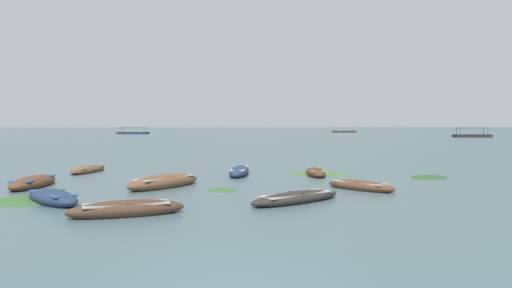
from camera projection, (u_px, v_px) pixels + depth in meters
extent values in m
plane|color=#476066|center=(281.00, 127.00, 1504.11)|extent=(6000.00, 6000.00, 0.00)
cone|color=slate|center=(35.00, 100.00, 2205.70)|extent=(937.42, 937.42, 257.47)
cone|color=slate|center=(153.00, 100.00, 2216.79)|extent=(971.80, 971.80, 265.09)
cone|color=slate|center=(345.00, 94.00, 2395.81)|extent=(921.27, 921.27, 345.26)
ellipsoid|color=navy|center=(239.00, 171.00, 25.77)|extent=(1.08, 4.32, 0.61)
cube|color=#B7B2A3|center=(239.00, 168.00, 25.76)|extent=(0.78, 3.11, 0.05)
cube|color=navy|center=(239.00, 167.00, 25.76)|extent=(0.73, 0.08, 0.04)
ellipsoid|color=brown|center=(165.00, 182.00, 20.53)|extent=(3.22, 4.32, 0.72)
cube|color=#B7B2A3|center=(165.00, 178.00, 20.52)|extent=(2.32, 3.11, 0.05)
cube|color=brown|center=(165.00, 176.00, 20.52)|extent=(0.79, 0.50, 0.04)
ellipsoid|color=brown|center=(88.00, 170.00, 27.15)|extent=(1.25, 3.81, 0.50)
cube|color=olive|center=(88.00, 167.00, 27.14)|extent=(0.90, 2.74, 0.05)
cube|color=brown|center=(88.00, 166.00, 27.14)|extent=(0.69, 0.13, 0.04)
ellipsoid|color=#2D2826|center=(296.00, 198.00, 16.48)|extent=(3.83, 3.63, 0.49)
cube|color=#B7B2A3|center=(296.00, 194.00, 16.48)|extent=(2.76, 2.61, 0.05)
cube|color=#2D2826|center=(296.00, 193.00, 16.48)|extent=(0.55, 0.59, 0.04)
ellipsoid|color=brown|center=(360.00, 186.00, 19.71)|extent=(3.07, 2.97, 0.51)
cube|color=#B7B2A3|center=(360.00, 183.00, 19.71)|extent=(2.21, 2.14, 0.05)
cube|color=brown|center=(360.00, 181.00, 19.70)|extent=(0.50, 0.52, 0.04)
ellipsoid|color=navy|center=(52.00, 198.00, 16.29)|extent=(3.31, 3.08, 0.60)
cube|color=#28519E|center=(52.00, 193.00, 16.28)|extent=(2.38, 2.22, 0.05)
cube|color=navy|center=(52.00, 192.00, 16.28)|extent=(0.55, 0.62, 0.04)
ellipsoid|color=#4C3323|center=(315.00, 173.00, 25.39)|extent=(1.22, 3.33, 0.53)
cube|color=olive|center=(315.00, 170.00, 25.38)|extent=(0.88, 2.40, 0.05)
cube|color=#4C3323|center=(315.00, 169.00, 25.38)|extent=(0.68, 0.13, 0.04)
ellipsoid|color=brown|center=(33.00, 183.00, 20.66)|extent=(1.58, 3.98, 0.62)
cube|color=#28519E|center=(33.00, 179.00, 20.65)|extent=(1.13, 2.86, 0.05)
cube|color=brown|center=(33.00, 177.00, 20.65)|extent=(0.85, 0.15, 0.04)
ellipsoid|color=#4C3323|center=(127.00, 210.00, 14.03)|extent=(3.68, 2.36, 0.59)
cube|color=#B7B2A3|center=(127.00, 204.00, 14.02)|extent=(2.65, 1.70, 0.05)
cube|color=#4C3323|center=(127.00, 202.00, 14.02)|extent=(0.35, 0.65, 0.04)
cube|color=navy|center=(133.00, 133.00, 154.98)|extent=(10.37, 4.14, 0.90)
cylinder|color=#4C4742|center=(146.00, 130.00, 156.29)|extent=(0.10, 0.10, 1.80)
cylinder|color=#4C4742|center=(143.00, 130.00, 153.29)|extent=(0.10, 0.10, 1.80)
cylinder|color=#4C4742|center=(123.00, 130.00, 156.58)|extent=(0.10, 0.10, 1.80)
cylinder|color=#4C4742|center=(120.00, 130.00, 153.58)|extent=(0.10, 0.10, 1.80)
cube|color=#334C75|center=(133.00, 127.00, 154.90)|extent=(8.71, 3.48, 0.12)
cube|color=#4C3323|center=(344.00, 132.00, 195.20)|extent=(10.34, 4.98, 0.90)
cylinder|color=#4C4742|center=(352.00, 129.00, 196.85)|extent=(0.10, 0.10, 1.80)
cylinder|color=#4C4742|center=(354.00, 129.00, 194.06)|extent=(0.10, 0.10, 1.80)
cylinder|color=#4C4742|center=(335.00, 129.00, 196.26)|extent=(0.10, 0.10, 1.80)
cylinder|color=#4C4742|center=(336.00, 129.00, 193.47)|extent=(0.10, 0.10, 1.80)
cube|color=#9E998E|center=(344.00, 127.00, 195.12)|extent=(8.68, 4.18, 0.12)
cube|color=#2D2826|center=(472.00, 136.00, 110.98)|extent=(8.79, 3.12, 0.90)
cylinder|color=#4C4742|center=(484.00, 132.00, 111.93)|extent=(0.10, 0.10, 1.80)
cylinder|color=#4C4742|center=(488.00, 132.00, 109.79)|extent=(0.10, 0.10, 1.80)
cylinder|color=#4C4742|center=(457.00, 132.00, 112.07)|extent=(0.10, 0.10, 1.80)
cylinder|color=#4C4742|center=(460.00, 132.00, 109.93)|extent=(0.10, 0.10, 1.80)
cube|color=#334C75|center=(472.00, 128.00, 110.90)|extent=(7.39, 2.62, 0.12)
ellipsoid|color=#477033|center=(319.00, 174.00, 26.10)|extent=(4.05, 3.41, 0.14)
ellipsoid|color=#38662D|center=(23.00, 201.00, 16.63)|extent=(3.35, 3.34, 0.14)
ellipsoid|color=#2D5628|center=(47.00, 191.00, 19.22)|extent=(1.96, 1.91, 0.14)
ellipsoid|color=#38662D|center=(223.00, 190.00, 19.54)|extent=(1.80, 1.79, 0.14)
ellipsoid|color=#2D5628|center=(429.00, 177.00, 24.37)|extent=(3.05, 3.22, 0.14)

